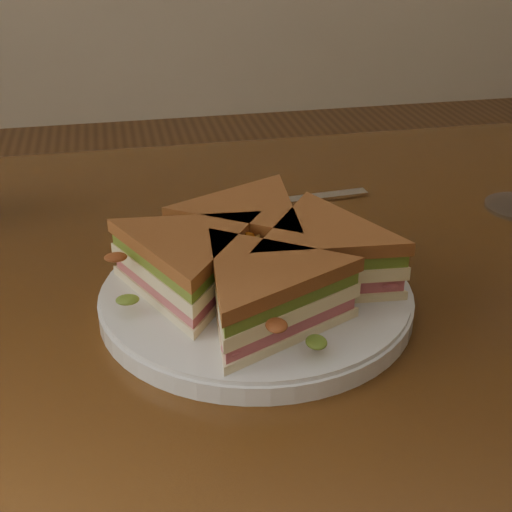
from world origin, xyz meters
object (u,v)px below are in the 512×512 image
object	(u,v)px
knife	(274,203)
sandwich_wedges	(256,261)
table	(274,363)
plate	(256,298)
spoon	(181,236)

from	to	relation	value
knife	sandwich_wedges	bearing A→B (deg)	-112.07
table	plate	world-z (taller)	plate
plate	sandwich_wedges	bearing A→B (deg)	-45.00
plate	knife	world-z (taller)	plate
plate	spoon	bearing A→B (deg)	109.15
sandwich_wedges	spoon	world-z (taller)	sandwich_wedges
spoon	knife	xyz separation A→B (m)	(0.12, 0.07, -0.00)
spoon	table	bearing A→B (deg)	-57.04
plate	spoon	world-z (taller)	plate
knife	table	bearing A→B (deg)	-107.71
sandwich_wedges	spoon	xyz separation A→B (m)	(-0.05, 0.14, -0.04)
table	plate	bearing A→B (deg)	-121.65
sandwich_wedges	spoon	bearing A→B (deg)	109.15
table	spoon	size ratio (longest dim) A/B	6.53
table	sandwich_wedges	world-z (taller)	sandwich_wedges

